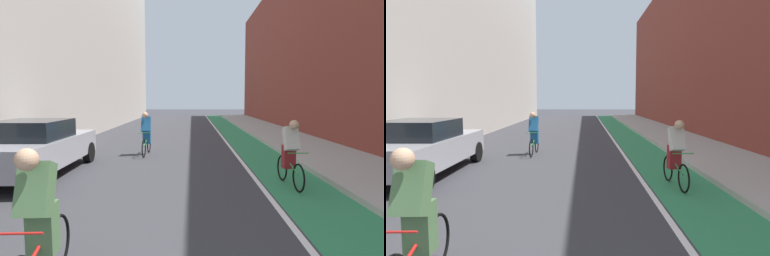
% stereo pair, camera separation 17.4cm
% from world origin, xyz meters
% --- Properties ---
extents(ground_plane, '(91.49, 91.49, 0.00)m').
position_xyz_m(ground_plane, '(0.00, 16.79, 0.00)').
color(ground_plane, '#38383D').
extents(bike_lane_paint, '(1.60, 41.58, 0.00)m').
position_xyz_m(bike_lane_paint, '(3.52, 18.79, 0.00)').
color(bike_lane_paint, '#2D8451').
rests_on(bike_lane_paint, ground).
extents(lane_divider_stripe, '(0.12, 41.58, 0.00)m').
position_xyz_m(lane_divider_stripe, '(2.62, 18.79, 0.00)').
color(lane_divider_stripe, white).
rests_on(lane_divider_stripe, ground).
extents(sidewalk_right, '(3.01, 41.58, 0.14)m').
position_xyz_m(sidewalk_right, '(5.83, 18.79, 0.07)').
color(sidewalk_right, '#A8A59E').
rests_on(sidewalk_right, ground).
extents(building_facade_left, '(4.15, 41.58, 13.69)m').
position_xyz_m(building_facade_left, '(-6.12, 18.78, 6.84)').
color(building_facade_left, '#B2ADA3').
rests_on(building_facade_left, ground).
extents(building_facade_right, '(2.40, 37.58, 11.03)m').
position_xyz_m(building_facade_right, '(8.53, 20.79, 5.52)').
color(building_facade_right, brown).
rests_on(building_facade_right, ground).
extents(parked_sedan_silver, '(1.91, 4.64, 1.53)m').
position_xyz_m(parked_sedan_silver, '(-3.27, 9.48, 0.79)').
color(parked_sedan_silver, '#9EA0A8').
rests_on(parked_sedan_silver, ground).
extents(cyclist_lead, '(0.48, 1.75, 1.63)m').
position_xyz_m(cyclist_lead, '(-0.63, 4.11, 0.81)').
color(cyclist_lead, black).
rests_on(cyclist_lead, ground).
extents(cyclist_mid, '(0.48, 1.70, 1.60)m').
position_xyz_m(cyclist_mid, '(3.32, 8.45, 0.85)').
color(cyclist_mid, black).
rests_on(cyclist_mid, ground).
extents(cyclist_trailing, '(0.48, 1.70, 1.61)m').
position_xyz_m(cyclist_trailing, '(-0.73, 12.66, 0.81)').
color(cyclist_trailing, black).
rests_on(cyclist_trailing, ground).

